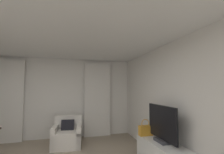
{
  "coord_description": "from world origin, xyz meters",
  "views": [
    {
      "loc": [
        0.42,
        -2.65,
        1.62
      ],
      "look_at": [
        1.44,
        1.21,
        1.9
      ],
      "focal_mm": 25.99,
      "sensor_mm": 36.0,
      "label": 1
    }
  ],
  "objects": [
    {
      "name": "wall_window",
      "position": [
        0.0,
        3.03,
        1.3
      ],
      "size": [
        5.12,
        0.06,
        2.6
      ],
      "color": "silver",
      "rests_on": "ground"
    },
    {
      "name": "tv_flatscreen",
      "position": [
        2.23,
        0.28,
        0.89
      ],
      "size": [
        0.2,
        0.96,
        0.73
      ],
      "color": "#333338",
      "rests_on": "tv_console"
    },
    {
      "name": "armchair",
      "position": [
        0.39,
        2.18,
        0.28
      ],
      "size": [
        0.84,
        0.84,
        0.81
      ],
      "color": "silver",
      "rests_on": "ground"
    },
    {
      "name": "ceiling",
      "position": [
        0.0,
        0.0,
        2.63
      ],
      "size": [
        5.12,
        6.12,
        0.06
      ],
      "primitive_type": "cube",
      "color": "white",
      "rests_on": "wall_left"
    },
    {
      "name": "curtain_left_panel",
      "position": [
        -1.38,
        2.9,
        1.25
      ],
      "size": [
        0.9,
        0.06,
        2.5
      ],
      "color": "silver",
      "rests_on": "ground"
    },
    {
      "name": "curtain_right_panel",
      "position": [
        1.38,
        2.9,
        1.25
      ],
      "size": [
        0.9,
        0.06,
        2.5
      ],
      "color": "silver",
      "rests_on": "ground"
    },
    {
      "name": "handbag_primary",
      "position": [
        2.12,
        0.79,
        0.67
      ],
      "size": [
        0.3,
        0.14,
        0.37
      ],
      "color": "orange",
      "rests_on": "tv_console"
    },
    {
      "name": "wall_right",
      "position": [
        2.53,
        0.0,
        1.3
      ],
      "size": [
        0.06,
        6.12,
        2.6
      ],
      "color": "silver",
      "rests_on": "ground"
    }
  ]
}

